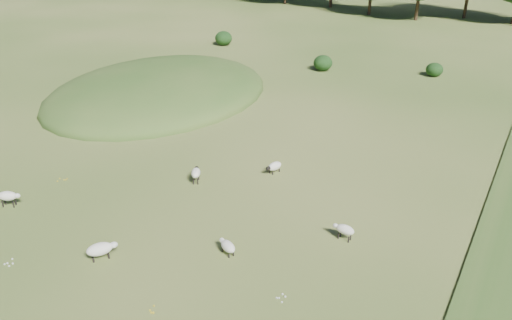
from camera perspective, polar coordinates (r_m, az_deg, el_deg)
The scene contains 9 objects.
ground at distance 42.16m, azimuth 8.94°, elevation 7.83°, with size 160.00×160.00×0.00m, color #31551A.
mound at distance 41.74m, azimuth -11.03°, elevation 7.47°, with size 16.00×20.00×4.00m, color #33561E.
shrubs at distance 50.80m, azimuth 4.81°, elevation 12.14°, with size 24.36×5.10×1.53m.
sheep_0 at distance 23.01m, azimuth 10.08°, elevation -7.83°, with size 1.06×0.51×0.76m.
sheep_1 at distance 21.93m, azimuth -3.28°, elevation -9.79°, with size 1.11×0.79×0.62m.
sheep_2 at distance 27.43m, azimuth -6.89°, elevation -1.46°, with size 0.89×1.12×0.80m.
sheep_3 at distance 22.56m, azimuth -17.35°, elevation -9.69°, with size 1.11×1.33×0.77m.
sheep_4 at distance 28.25m, azimuth 2.10°, elevation -0.73°, with size 0.73×1.17×0.65m.
sheep_5 at distance 27.94m, azimuth -26.47°, elevation -3.71°, with size 1.19×0.88×0.84m.
Camera 1 is at (14.66, -17.18, 13.43)m, focal length 35.00 mm.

